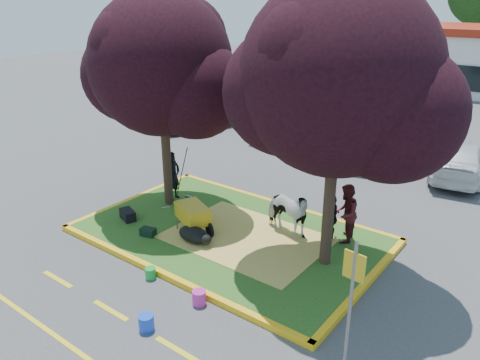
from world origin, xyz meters
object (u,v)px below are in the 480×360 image
Objects in this scene: bucket_blue at (146,323)px; car_black at (197,114)px; cow at (286,212)px; handler at (173,176)px; bucket_pink at (199,298)px; car_silver at (270,122)px; calf at (194,235)px; sign_post at (351,297)px; bucket_green at (151,273)px; wheelbarrow at (193,214)px.

bucket_blue is 0.08× the size of car_black.
handler reaches higher than cow.
cow is 3.77m from bucket_pink.
car_silver is at bearing 4.02° from handler.
calf is 0.26× the size of car_silver.
calf is 0.35× the size of sign_post.
bucket_blue is at bearing -45.32° from bucket_green.
bucket_pink is 0.08× the size of car_black.
sign_post is (3.57, -3.78, 0.90)m from cow.
bucket_pink reaches higher than bucket_green.
sign_post reaches higher than car_black.
calf is 3.50m from bucket_blue.
car_black is 3.88m from car_silver.
cow is 5.27m from sign_post.
calf is 5.83m from sign_post.
handler is at bearing 161.20° from sign_post.
sign_post reaches higher than bucket_blue.
sign_post is 15.74m from car_silver.
sign_post is at bearing -123.85° from handler.
sign_post is at bearing -127.79° from cow.
calf reaches higher than bucket_pink.
bucket_pink is at bearing -21.21° from wheelbarrow.
car_black reaches higher than bucket_pink.
cow is 0.81× the size of wheelbarrow.
calf is at bearing 89.57° from car_silver.
wheelbarrow is at bearing 106.08° from bucket_green.
car_black is at bearing 127.23° from bucket_green.
calf is at bearing 96.40° from bucket_green.
handler is 0.37× the size of car_black.
bucket_blue reaches higher than bucket_pink.
bucket_blue is (4.01, -4.89, -0.79)m from handler.
handler reaches higher than bucket_blue.
handler is 9.27m from car_black.
handler reaches higher than car_silver.
bucket_blue is at bearing -149.35° from handler.
car_black reaches higher than car_silver.
handler is 8.66m from sign_post.
bucket_green is 0.06× the size of car_black.
wheelbarrow reaches higher than bucket_green.
car_silver is (-4.63, 12.17, 0.49)m from bucket_green.
wheelbarrow is (-2.22, -1.39, -0.16)m from cow.
bucket_green is (0.66, -2.27, -0.54)m from wheelbarrow.
calf is at bearing -22.49° from wheelbarrow.
cow is at bearing 102.51° from car_silver.
car_silver is at bearing 44.93° from cow.
cow is at bearing 87.35° from bucket_blue.
car_silver is at bearing 96.82° from calf.
cow is 10.53m from car_silver.
wheelbarrow is at bearing -130.81° from handler.
wheelbarrow is at bearing 130.85° from cow.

